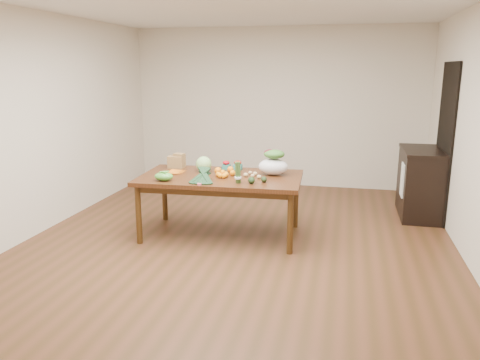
% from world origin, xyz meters
% --- Properties ---
extents(floor, '(6.00, 6.00, 0.00)m').
position_xyz_m(floor, '(0.00, 0.00, 0.00)').
color(floor, brown).
rests_on(floor, ground).
extents(ceiling, '(5.00, 6.00, 0.02)m').
position_xyz_m(ceiling, '(0.00, 0.00, 2.70)').
color(ceiling, white).
rests_on(ceiling, room_walls).
extents(room_walls, '(5.02, 6.02, 2.70)m').
position_xyz_m(room_walls, '(0.00, 0.00, 1.35)').
color(room_walls, beige).
rests_on(room_walls, floor).
extents(dining_table, '(1.97, 1.15, 0.75)m').
position_xyz_m(dining_table, '(-0.26, 0.25, 0.38)').
color(dining_table, '#4B2411').
rests_on(dining_table, floor).
extents(doorway_dark, '(0.02, 1.00, 2.10)m').
position_xyz_m(doorway_dark, '(2.48, 1.60, 1.05)').
color(doorway_dark, black).
rests_on(doorway_dark, floor).
extents(cabinet, '(0.52, 1.02, 0.94)m').
position_xyz_m(cabinet, '(2.22, 1.62, 0.47)').
color(cabinet, black).
rests_on(cabinet, floor).
extents(dish_towel, '(0.02, 0.28, 0.45)m').
position_xyz_m(dish_towel, '(1.96, 1.40, 0.55)').
color(dish_towel, white).
rests_on(dish_towel, cabinet).
extents(paper_bag, '(0.27, 0.23, 0.19)m').
position_xyz_m(paper_bag, '(-0.96, 0.59, 0.84)').
color(paper_bag, olive).
rests_on(paper_bag, dining_table).
extents(cabbage, '(0.20, 0.20, 0.20)m').
position_xyz_m(cabbage, '(-0.53, 0.43, 0.85)').
color(cabbage, '#9ED47A').
rests_on(cabbage, dining_table).
extents(strawberry_basket_a, '(0.10, 0.10, 0.09)m').
position_xyz_m(strawberry_basket_a, '(-0.29, 0.64, 0.79)').
color(strawberry_basket_a, red).
rests_on(strawberry_basket_a, dining_table).
extents(strawberry_basket_b, '(0.11, 0.11, 0.09)m').
position_xyz_m(strawberry_basket_b, '(-0.14, 0.65, 0.80)').
color(strawberry_basket_b, '#AF1A0B').
rests_on(strawberry_basket_b, dining_table).
extents(orange_a, '(0.09, 0.09, 0.09)m').
position_xyz_m(orange_a, '(-0.32, 0.34, 0.79)').
color(orange_a, orange).
rests_on(orange_a, dining_table).
extents(orange_b, '(0.08, 0.08, 0.08)m').
position_xyz_m(orange_b, '(-0.19, 0.45, 0.79)').
color(orange_b, orange).
rests_on(orange_b, dining_table).
extents(orange_c, '(0.07, 0.07, 0.07)m').
position_xyz_m(orange_c, '(-0.12, 0.29, 0.79)').
color(orange_c, orange).
rests_on(orange_c, dining_table).
extents(mandarin_cluster, '(0.19, 0.19, 0.09)m').
position_xyz_m(mandarin_cluster, '(-0.22, 0.19, 0.80)').
color(mandarin_cluster, orange).
rests_on(mandarin_cluster, dining_table).
extents(carrots, '(0.23, 0.25, 0.03)m').
position_xyz_m(carrots, '(-0.84, 0.28, 0.76)').
color(carrots, orange).
rests_on(carrots, dining_table).
extents(snap_pea_bag, '(0.22, 0.16, 0.10)m').
position_xyz_m(snap_pea_bag, '(-0.84, -0.13, 0.80)').
color(snap_pea_bag, '#569F35').
rests_on(snap_pea_bag, dining_table).
extents(kale_bunch, '(0.34, 0.41, 0.16)m').
position_xyz_m(kale_bunch, '(-0.38, -0.14, 0.83)').
color(kale_bunch, black).
rests_on(kale_bunch, dining_table).
extents(asparagus_bundle, '(0.09, 0.12, 0.26)m').
position_xyz_m(asparagus_bundle, '(0.03, -0.06, 0.88)').
color(asparagus_bundle, '#4C7837').
rests_on(asparagus_bundle, dining_table).
extents(potato_a, '(0.06, 0.05, 0.05)m').
position_xyz_m(potato_a, '(0.04, 0.28, 0.77)').
color(potato_a, tan).
rests_on(potato_a, dining_table).
extents(potato_b, '(0.05, 0.04, 0.04)m').
position_xyz_m(potato_b, '(0.13, 0.26, 0.77)').
color(potato_b, tan).
rests_on(potato_b, dining_table).
extents(potato_c, '(0.06, 0.05, 0.05)m').
position_xyz_m(potato_c, '(0.14, 0.36, 0.77)').
color(potato_c, '#CBBA75').
rests_on(potato_c, dining_table).
extents(potato_d, '(0.05, 0.04, 0.04)m').
position_xyz_m(potato_d, '(0.07, 0.42, 0.77)').
color(potato_d, tan).
rests_on(potato_d, dining_table).
extents(potato_e, '(0.06, 0.05, 0.05)m').
position_xyz_m(potato_e, '(0.22, 0.21, 0.77)').
color(potato_e, '#DCC17F').
rests_on(potato_e, dining_table).
extents(avocado_a, '(0.11, 0.13, 0.08)m').
position_xyz_m(avocado_a, '(0.18, -0.04, 0.79)').
color(avocado_a, black).
rests_on(avocado_a, dining_table).
extents(avocado_b, '(0.09, 0.11, 0.07)m').
position_xyz_m(avocado_b, '(0.31, 0.05, 0.78)').
color(avocado_b, black).
rests_on(avocado_b, dining_table).
extents(salad_bag, '(0.37, 0.29, 0.28)m').
position_xyz_m(salad_bag, '(0.35, 0.45, 0.89)').
color(salad_bag, silver).
rests_on(salad_bag, dining_table).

